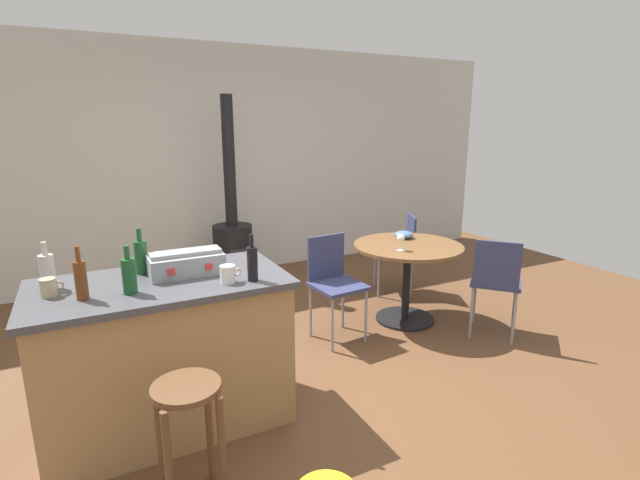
# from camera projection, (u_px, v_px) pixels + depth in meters

# --- Properties ---
(ground_plane) EXTENTS (8.80, 8.80, 0.00)m
(ground_plane) POSITION_uv_depth(u_px,v_px,m) (322.00, 380.00, 3.40)
(ground_plane) COLOR brown
(back_wall) EXTENTS (8.00, 0.10, 2.70)m
(back_wall) POSITION_uv_depth(u_px,v_px,m) (211.00, 163.00, 5.54)
(back_wall) COLOR beige
(back_wall) RESTS_ON ground_plane
(kitchen_island) EXTENTS (1.43, 0.77, 0.93)m
(kitchen_island) POSITION_uv_depth(u_px,v_px,m) (167.00, 353.00, 2.82)
(kitchen_island) COLOR #A37A4C
(kitchen_island) RESTS_ON ground_plane
(wooden_stool) EXTENTS (0.32, 0.32, 0.65)m
(wooden_stool) POSITION_uv_depth(u_px,v_px,m) (188.00, 420.00, 2.18)
(wooden_stool) COLOR brown
(wooden_stool) RESTS_ON ground_plane
(dining_table) EXTENTS (0.99, 0.99, 0.74)m
(dining_table) POSITION_uv_depth(u_px,v_px,m) (407.00, 263.00, 4.31)
(dining_table) COLOR black
(dining_table) RESTS_ON ground_plane
(folding_chair_near) EXTENTS (0.43, 0.43, 0.88)m
(folding_chair_near) POSITION_uv_depth(u_px,v_px,m) (334.00, 278.00, 3.98)
(folding_chair_near) COLOR navy
(folding_chair_near) RESTS_ON ground_plane
(folding_chair_far) EXTENTS (0.56, 0.56, 0.88)m
(folding_chair_far) POSITION_uv_depth(u_px,v_px,m) (496.00, 279.00, 3.97)
(folding_chair_far) COLOR navy
(folding_chair_far) RESTS_ON ground_plane
(folding_chair_left) EXTENTS (0.54, 0.54, 0.86)m
(folding_chair_left) POSITION_uv_depth(u_px,v_px,m) (400.00, 247.00, 5.08)
(folding_chair_left) COLOR navy
(folding_chair_left) RESTS_ON ground_plane
(wood_stove) EXTENTS (0.44, 0.45, 2.11)m
(wood_stove) POSITION_uv_depth(u_px,v_px,m) (233.00, 242.00, 5.27)
(wood_stove) COLOR black
(wood_stove) RESTS_ON ground_plane
(toolbox) EXTENTS (0.43, 0.23, 0.15)m
(toolbox) POSITION_uv_depth(u_px,v_px,m) (186.00, 263.00, 2.81)
(toolbox) COLOR gray
(toolbox) RESTS_ON kitchen_island
(bottle_0) EXTENTS (0.06, 0.06, 0.28)m
(bottle_0) POSITION_uv_depth(u_px,v_px,m) (252.00, 263.00, 2.68)
(bottle_0) COLOR black
(bottle_0) RESTS_ON kitchen_island
(bottle_1) EXTENTS (0.08, 0.08, 0.26)m
(bottle_1) POSITION_uv_depth(u_px,v_px,m) (47.00, 271.00, 2.56)
(bottle_1) COLOR #B7B2AD
(bottle_1) RESTS_ON kitchen_island
(bottle_2) EXTENTS (0.06, 0.06, 0.28)m
(bottle_2) POSITION_uv_depth(u_px,v_px,m) (81.00, 279.00, 2.40)
(bottle_2) COLOR #603314
(bottle_2) RESTS_ON kitchen_island
(bottle_3) EXTENTS (0.07, 0.07, 0.28)m
(bottle_3) POSITION_uv_depth(u_px,v_px,m) (141.00, 256.00, 2.82)
(bottle_3) COLOR #194C23
(bottle_3) RESTS_ON kitchen_island
(bottle_4) EXTENTS (0.07, 0.07, 0.26)m
(bottle_4) POSITION_uv_depth(u_px,v_px,m) (129.00, 275.00, 2.48)
(bottle_4) COLOR #194C23
(bottle_4) RESTS_ON kitchen_island
(cup_0) EXTENTS (0.12, 0.09, 0.10)m
(cup_0) POSITION_uv_depth(u_px,v_px,m) (228.00, 274.00, 2.66)
(cup_0) COLOR white
(cup_0) RESTS_ON kitchen_island
(cup_1) EXTENTS (0.12, 0.08, 0.10)m
(cup_1) POSITION_uv_depth(u_px,v_px,m) (49.00, 287.00, 2.45)
(cup_1) COLOR tan
(cup_1) RESTS_ON kitchen_island
(wine_glass) EXTENTS (0.07, 0.07, 0.14)m
(wine_glass) POSITION_uv_depth(u_px,v_px,m) (401.00, 239.00, 4.05)
(wine_glass) COLOR silver
(wine_glass) RESTS_ON dining_table
(serving_bowl) EXTENTS (0.18, 0.18, 0.07)m
(serving_bowl) POSITION_uv_depth(u_px,v_px,m) (404.00, 235.00, 4.50)
(serving_bowl) COLOR #4C7099
(serving_bowl) RESTS_ON dining_table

